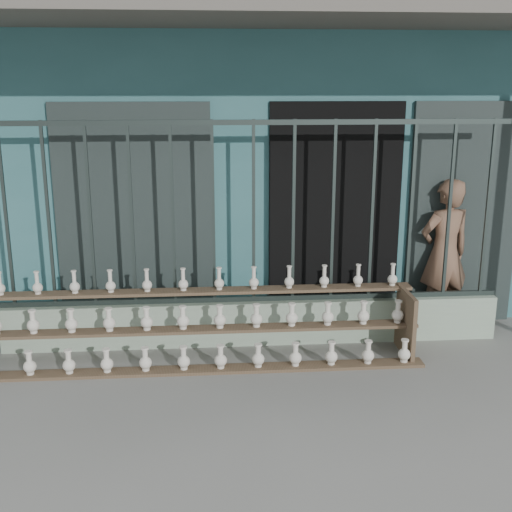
{
  "coord_description": "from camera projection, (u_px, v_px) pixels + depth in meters",
  "views": [
    {
      "loc": [
        -0.46,
        -4.81,
        2.57
      ],
      "look_at": [
        0.0,
        1.0,
        1.0
      ],
      "focal_mm": 45.0,
      "sensor_mm": 36.0,
      "label": 1
    }
  ],
  "objects": [
    {
      "name": "ground",
      "position": [
        265.0,
        403.0,
        5.34
      ],
      "size": [
        60.0,
        60.0,
        0.0
      ],
      "primitive_type": "plane",
      "color": "slate"
    },
    {
      "name": "workshop_building",
      "position": [
        238.0,
        154.0,
        8.99
      ],
      "size": [
        7.4,
        6.6,
        3.21
      ],
      "color": "#316468",
      "rests_on": "ground"
    },
    {
      "name": "parapet_wall",
      "position": [
        254.0,
        322.0,
        6.53
      ],
      "size": [
        5.0,
        0.2,
        0.45
      ],
      "primitive_type": "cube",
      "color": "#95AC93",
      "rests_on": "ground"
    },
    {
      "name": "security_fence",
      "position": [
        254.0,
        213.0,
        6.24
      ],
      "size": [
        5.0,
        0.04,
        1.8
      ],
      "color": "#283330",
      "rests_on": "parapet_wall"
    },
    {
      "name": "shelf_rack",
      "position": [
        183.0,
        326.0,
        6.04
      ],
      "size": [
        4.5,
        0.68,
        0.85
      ],
      "color": "brown",
      "rests_on": "ground"
    },
    {
      "name": "elderly_woman",
      "position": [
        444.0,
        254.0,
        6.86
      ],
      "size": [
        0.67,
        0.52,
        1.62
      ],
      "primitive_type": "imported",
      "rotation": [
        0.0,
        0.0,
        3.39
      ],
      "color": "brown",
      "rests_on": "ground"
    }
  ]
}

